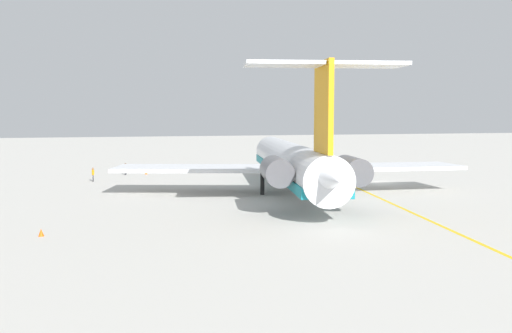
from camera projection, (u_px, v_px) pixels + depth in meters
name	position (u px, v px, depth m)	size (l,w,h in m)	color
ground	(380.00, 183.00, 70.69)	(333.43, 333.43, 0.00)	#B7B5AD
main_jetliner	(293.00, 162.00, 60.63)	(43.65, 38.83, 12.77)	silver
ground_crew_near_nose	(93.00, 173.00, 72.41)	(0.46, 0.29, 1.82)	black
ground_crew_near_tail	(125.00, 167.00, 80.50)	(0.27, 0.38, 1.71)	black
safety_cone_nose	(146.00, 172.00, 81.49)	(0.40, 0.40, 0.55)	#EA590F
safety_cone_wingtip	(41.00, 232.00, 39.72)	(0.40, 0.40, 0.55)	#EA590F
taxiway_centreline	(362.00, 190.00, 64.51)	(100.62, 0.36, 0.01)	gold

